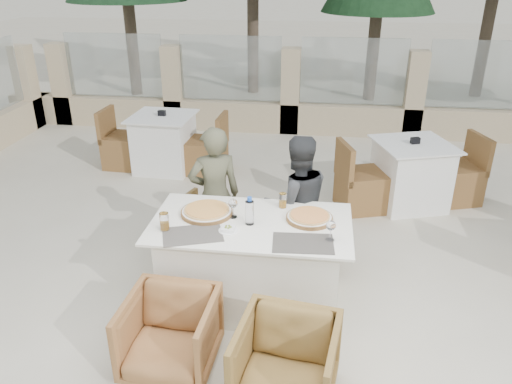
# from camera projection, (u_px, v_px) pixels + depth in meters

# --- Properties ---
(ground) EXTENTS (80.00, 80.00, 0.00)m
(ground) POSITION_uv_depth(u_px,v_px,m) (249.00, 306.00, 4.24)
(ground) COLOR beige
(ground) RESTS_ON ground
(sand_patch) EXTENTS (30.00, 16.00, 0.01)m
(sand_patch) POSITION_uv_depth(u_px,v_px,m) (309.00, 47.00, 16.82)
(sand_patch) COLOR beige
(sand_patch) RESTS_ON ground
(perimeter_wall_far) EXTENTS (10.00, 0.34, 1.60)m
(perimeter_wall_far) POSITION_uv_depth(u_px,v_px,m) (291.00, 85.00, 8.22)
(perimeter_wall_far) COLOR beige
(perimeter_wall_far) RESTS_ON ground
(dining_table) EXTENTS (1.60, 0.90, 0.77)m
(dining_table) POSITION_uv_depth(u_px,v_px,m) (251.00, 263.00, 4.14)
(dining_table) COLOR white
(dining_table) RESTS_ON ground
(placemat_near_left) EXTENTS (0.52, 0.43, 0.00)m
(placemat_near_left) POSITION_uv_depth(u_px,v_px,m) (193.00, 235.00, 3.80)
(placemat_near_left) COLOR #5B554E
(placemat_near_left) RESTS_ON dining_table
(placemat_near_right) EXTENTS (0.47, 0.33, 0.00)m
(placemat_near_right) POSITION_uv_depth(u_px,v_px,m) (303.00, 243.00, 3.68)
(placemat_near_right) COLOR #4E4A43
(placemat_near_right) RESTS_ON dining_table
(pizza_left) EXTENTS (0.55, 0.55, 0.06)m
(pizza_left) POSITION_uv_depth(u_px,v_px,m) (207.00, 211.00, 4.10)
(pizza_left) COLOR orange
(pizza_left) RESTS_ON dining_table
(pizza_right) EXTENTS (0.48, 0.48, 0.05)m
(pizza_right) POSITION_uv_depth(u_px,v_px,m) (309.00, 217.00, 4.01)
(pizza_right) COLOR #E0591E
(pizza_right) RESTS_ON dining_table
(water_bottle) EXTENTS (0.07, 0.07, 0.23)m
(water_bottle) POSITION_uv_depth(u_px,v_px,m) (250.00, 211.00, 3.91)
(water_bottle) COLOR #9FBCD1
(water_bottle) RESTS_ON dining_table
(wine_glass_centre) EXTENTS (0.09, 0.09, 0.18)m
(wine_glass_centre) POSITION_uv_depth(u_px,v_px,m) (233.00, 207.00, 4.02)
(wine_glass_centre) COLOR white
(wine_glass_centre) RESTS_ON dining_table
(wine_glass_corner) EXTENTS (0.09, 0.09, 0.18)m
(wine_glass_corner) POSITION_uv_depth(u_px,v_px,m) (331.00, 229.00, 3.69)
(wine_glass_corner) COLOR silver
(wine_glass_corner) RESTS_ON dining_table
(beer_glass_left) EXTENTS (0.09, 0.09, 0.14)m
(beer_glass_left) POSITION_uv_depth(u_px,v_px,m) (164.00, 222.00, 3.84)
(beer_glass_left) COLOR #C5801B
(beer_glass_left) RESTS_ON dining_table
(beer_glass_right) EXTENTS (0.08, 0.08, 0.13)m
(beer_glass_right) POSITION_uv_depth(u_px,v_px,m) (283.00, 200.00, 4.20)
(beer_glass_right) COLOR orange
(beer_glass_right) RESTS_ON dining_table
(olive_dish) EXTENTS (0.13, 0.13, 0.04)m
(olive_dish) POSITION_uv_depth(u_px,v_px,m) (228.00, 228.00, 3.84)
(olive_dish) COLOR white
(olive_dish) RESTS_ON dining_table
(armchair_far_left) EXTENTS (0.80, 0.81, 0.59)m
(armchair_far_left) POSITION_uv_depth(u_px,v_px,m) (207.00, 230.00, 4.83)
(armchair_far_left) COLOR olive
(armchair_far_left) RESTS_ON ground
(armchair_far_right) EXTENTS (0.77, 0.78, 0.55)m
(armchair_far_right) POSITION_uv_depth(u_px,v_px,m) (298.00, 243.00, 4.65)
(armchair_far_right) COLOR olive
(armchair_far_right) RESTS_ON ground
(armchair_near_left) EXTENTS (0.65, 0.67, 0.58)m
(armchair_near_left) POSITION_uv_depth(u_px,v_px,m) (170.00, 334.00, 3.49)
(armchair_near_left) COLOR #986437
(armchair_near_left) RESTS_ON ground
(armchair_near_right) EXTENTS (0.72, 0.73, 0.59)m
(armchair_near_right) POSITION_uv_depth(u_px,v_px,m) (286.00, 365.00, 3.22)
(armchair_near_right) COLOR olive
(armchair_near_right) RESTS_ON ground
(diner_left) EXTENTS (0.57, 0.48, 1.34)m
(diner_left) POSITION_uv_depth(u_px,v_px,m) (215.00, 196.00, 4.66)
(diner_left) COLOR #595941
(diner_left) RESTS_ON ground
(diner_right) EXTENTS (0.78, 0.69, 1.32)m
(diner_right) POSITION_uv_depth(u_px,v_px,m) (296.00, 205.00, 4.51)
(diner_right) COLOR #37393C
(diner_right) RESTS_ON ground
(bg_table_a) EXTENTS (1.68, 0.89, 0.77)m
(bg_table_a) POSITION_uv_depth(u_px,v_px,m) (164.00, 143.00, 6.88)
(bg_table_a) COLOR white
(bg_table_a) RESTS_ON ground
(bg_table_b) EXTENTS (1.81, 1.29, 0.77)m
(bg_table_b) POSITION_uv_depth(u_px,v_px,m) (410.00, 175.00, 5.85)
(bg_table_b) COLOR white
(bg_table_b) RESTS_ON ground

